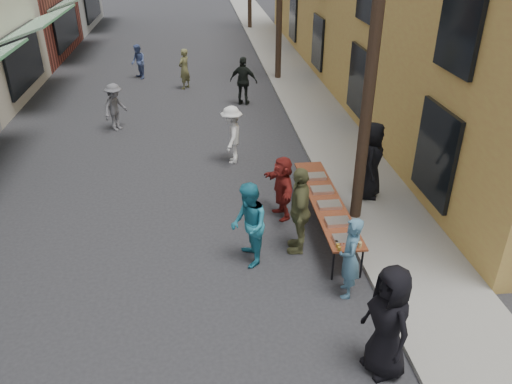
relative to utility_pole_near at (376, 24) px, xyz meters
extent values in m
plane|color=#28282B|center=(-4.30, -3.00, -4.50)|extent=(120.00, 120.00, 0.00)
cube|color=gray|center=(0.70, 12.00, -4.45)|extent=(2.20, 60.00, 0.10)
cylinder|color=#2D2116|center=(0.00, 0.00, 0.00)|extent=(0.26, 0.26, 9.00)
cube|color=brown|center=(-0.83, -0.32, -3.77)|extent=(0.70, 4.00, 0.04)
cylinder|color=black|center=(-1.12, -2.20, -4.14)|extent=(0.04, 0.04, 0.71)
cylinder|color=black|center=(-0.54, -2.20, -4.14)|extent=(0.04, 0.04, 0.71)
cylinder|color=black|center=(-1.12, 1.56, -4.14)|extent=(0.04, 0.04, 0.71)
cylinder|color=black|center=(-0.54, 1.56, -4.14)|extent=(0.04, 0.04, 0.71)
cube|color=maroon|center=(-0.83, -1.97, -3.71)|extent=(0.50, 0.33, 0.08)
cube|color=#B2B2B7|center=(-0.83, -1.32, -3.71)|extent=(0.50, 0.33, 0.08)
cube|color=tan|center=(-0.83, -0.62, -3.71)|extent=(0.50, 0.33, 0.08)
cube|color=#B2B2B7|center=(-0.83, 0.08, -3.71)|extent=(0.50, 0.33, 0.08)
cube|color=tan|center=(-0.83, 0.78, -3.71)|extent=(0.50, 0.33, 0.08)
cylinder|color=#A57F26|center=(-1.05, -2.27, -3.71)|extent=(0.07, 0.07, 0.08)
cylinder|color=#A57F26|center=(-1.05, -2.17, -3.71)|extent=(0.07, 0.07, 0.08)
cylinder|color=#A57F26|center=(-1.05, -2.07, -3.71)|extent=(0.07, 0.07, 0.08)
cylinder|color=tan|center=(-0.63, -2.22, -3.69)|extent=(0.08, 0.08, 0.12)
imported|color=black|center=(-0.90, -4.47, -3.52)|extent=(0.85, 1.09, 1.96)
imported|color=teal|center=(-0.95, -2.63, -3.67)|extent=(0.52, 0.68, 1.65)
imported|color=teal|center=(-2.70, -1.42, -3.59)|extent=(0.76, 0.94, 1.81)
imported|color=silver|center=(-2.68, 3.54, -3.65)|extent=(0.83, 1.20, 1.71)
imported|color=brown|center=(-1.59, -1.07, -3.52)|extent=(0.71, 1.22, 1.96)
imported|color=maroon|center=(-1.73, 0.34, -3.72)|extent=(0.75, 1.50, 1.55)
imported|color=black|center=(0.57, 0.92, -3.42)|extent=(0.94, 1.13, 1.97)
imported|color=slate|center=(-6.38, 6.59, -3.70)|extent=(1.04, 1.19, 1.59)
imported|color=black|center=(-1.84, 8.74, -3.58)|extent=(1.16, 0.83, 1.83)
imported|color=olive|center=(-4.12, 11.11, -3.67)|extent=(0.68, 0.73, 1.66)
imported|color=#4F6299|center=(-6.17, 12.88, -3.75)|extent=(0.83, 0.90, 1.50)
camera|label=1|loc=(-3.54, -9.85, 1.79)|focal=35.00mm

